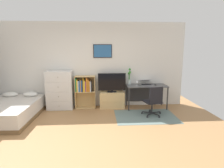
# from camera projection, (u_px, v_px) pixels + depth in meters

# --- Properties ---
(ground_plane) EXTENTS (7.20, 7.20, 0.00)m
(ground_plane) POSITION_uv_depth(u_px,v_px,m) (86.00, 140.00, 3.97)
(ground_plane) COLOR #A87A4C
(wall_back_with_posters) EXTENTS (6.12, 0.09, 2.70)m
(wall_back_with_posters) POSITION_uv_depth(u_px,v_px,m) (90.00, 65.00, 6.10)
(wall_back_with_posters) COLOR silver
(wall_back_with_posters) RESTS_ON ground_plane
(area_rug) EXTENTS (1.70, 1.20, 0.01)m
(area_rug) POSITION_uv_depth(u_px,v_px,m) (146.00, 116.00, 5.34)
(area_rug) COLOR slate
(area_rug) RESTS_ON ground_plane
(bed) EXTENTS (1.44, 2.03, 0.58)m
(bed) POSITION_uv_depth(u_px,v_px,m) (10.00, 111.00, 5.14)
(bed) COLOR brown
(bed) RESTS_ON ground_plane
(dresser) EXTENTS (0.79, 0.46, 1.20)m
(dresser) POSITION_uv_depth(u_px,v_px,m) (60.00, 90.00, 5.91)
(dresser) COLOR silver
(dresser) RESTS_ON ground_plane
(bookshelf) EXTENTS (0.64, 0.30, 1.03)m
(bookshelf) POSITION_uv_depth(u_px,v_px,m) (84.00, 88.00, 6.01)
(bookshelf) COLOR tan
(bookshelf) RESTS_ON ground_plane
(tv_stand) EXTENTS (0.78, 0.41, 0.52)m
(tv_stand) POSITION_uv_depth(u_px,v_px,m) (112.00, 100.00, 6.09)
(tv_stand) COLOR tan
(tv_stand) RESTS_ON ground_plane
(television) EXTENTS (0.87, 0.16, 0.60)m
(television) POSITION_uv_depth(u_px,v_px,m) (112.00, 83.00, 5.97)
(television) COLOR black
(television) RESTS_ON tv_stand
(desk) EXTENTS (1.26, 0.57, 0.74)m
(desk) POSITION_uv_depth(u_px,v_px,m) (146.00, 89.00, 6.09)
(desk) COLOR #4C4C4F
(desk) RESTS_ON ground_plane
(office_chair) EXTENTS (0.58, 0.57, 0.86)m
(office_chair) POSITION_uv_depth(u_px,v_px,m) (154.00, 100.00, 5.29)
(office_chair) COLOR #232326
(office_chair) RESTS_ON ground_plane
(laptop) EXTENTS (0.43, 0.46, 0.17)m
(laptop) POSITION_uv_depth(u_px,v_px,m) (146.00, 83.00, 6.07)
(laptop) COLOR #B7B7BC
(laptop) RESTS_ON desk
(computer_mouse) EXTENTS (0.06, 0.10, 0.03)m
(computer_mouse) POSITION_uv_depth(u_px,v_px,m) (156.00, 85.00, 6.00)
(computer_mouse) COLOR #262628
(computer_mouse) RESTS_ON desk
(bamboo_vase) EXTENTS (0.10, 0.09, 0.52)m
(bamboo_vase) POSITION_uv_depth(u_px,v_px,m) (129.00, 76.00, 6.09)
(bamboo_vase) COLOR silver
(bamboo_vase) RESTS_ON desk
(wine_glass) EXTENTS (0.07, 0.07, 0.18)m
(wine_glass) POSITION_uv_depth(u_px,v_px,m) (137.00, 82.00, 5.85)
(wine_glass) COLOR silver
(wine_glass) RESTS_ON desk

